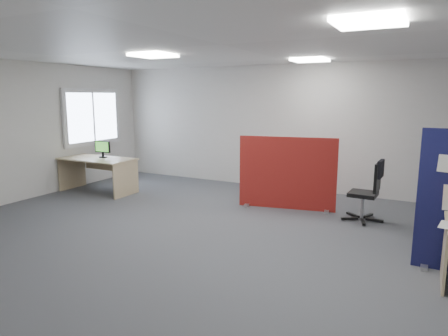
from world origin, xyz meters
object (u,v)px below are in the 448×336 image
at_px(monitor_second, 103,148).
at_px(office_chair, 370,187).
at_px(red_divider, 287,174).
at_px(second_desk, 99,166).

bearing_deg(monitor_second, office_chair, 2.51).
relative_size(red_divider, second_desk, 1.08).
xyz_separation_m(red_divider, second_desk, (-3.99, -0.58, -0.09)).
bearing_deg(second_desk, office_chair, 4.95).
bearing_deg(monitor_second, red_divider, 5.49).
bearing_deg(red_divider, office_chair, -15.06).
relative_size(second_desk, monitor_second, 4.12).
height_order(monitor_second, office_chair, monitor_second).
distance_m(red_divider, office_chair, 1.45).
xyz_separation_m(red_divider, office_chair, (1.44, -0.11, -0.07)).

